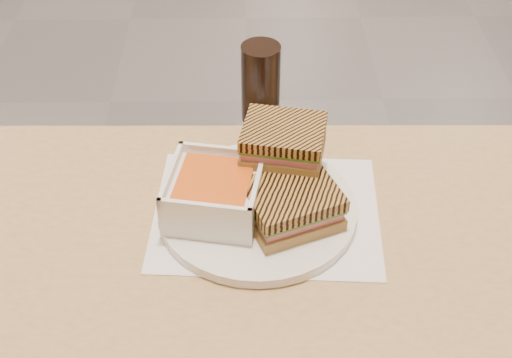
{
  "coord_description": "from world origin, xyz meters",
  "views": [
    {
      "loc": [
        -0.0,
        -2.73,
        1.46
      ],
      "look_at": [
        0.01,
        -2.0,
        0.82
      ],
      "focal_mm": 48.7,
      "sensor_mm": 36.0,
      "label": 1
    }
  ],
  "objects_px": {
    "cola_glass": "(261,83)",
    "panini_lower": "(292,205)",
    "main_table": "(220,337)",
    "plate": "(257,209)",
    "soup_bowl": "(215,194)"
  },
  "relations": [
    {
      "from": "panini_lower",
      "to": "soup_bowl",
      "type": "bearing_deg",
      "value": 169.42
    },
    {
      "from": "cola_glass",
      "to": "soup_bowl",
      "type": "bearing_deg",
      "value": -105.92
    },
    {
      "from": "main_table",
      "to": "soup_bowl",
      "type": "bearing_deg",
      "value": 91.91
    },
    {
      "from": "plate",
      "to": "panini_lower",
      "type": "xyz_separation_m",
      "value": [
        0.05,
        -0.03,
        0.04
      ]
    },
    {
      "from": "plate",
      "to": "soup_bowl",
      "type": "relative_size",
      "value": 1.94
    },
    {
      "from": "panini_lower",
      "to": "cola_glass",
      "type": "xyz_separation_m",
      "value": [
        -0.04,
        0.27,
        0.02
      ]
    },
    {
      "from": "soup_bowl",
      "to": "cola_glass",
      "type": "relative_size",
      "value": 1.07
    },
    {
      "from": "main_table",
      "to": "panini_lower",
      "type": "distance_m",
      "value": 0.22
    },
    {
      "from": "main_table",
      "to": "soup_bowl",
      "type": "distance_m",
      "value": 0.2
    },
    {
      "from": "plate",
      "to": "panini_lower",
      "type": "bearing_deg",
      "value": -32.41
    },
    {
      "from": "plate",
      "to": "panini_lower",
      "type": "distance_m",
      "value": 0.07
    },
    {
      "from": "cola_glass",
      "to": "panini_lower",
      "type": "bearing_deg",
      "value": -82.08
    },
    {
      "from": "main_table",
      "to": "plate",
      "type": "distance_m",
      "value": 0.19
    },
    {
      "from": "main_table",
      "to": "cola_glass",
      "type": "xyz_separation_m",
      "value": [
        0.07,
        0.37,
        0.18
      ]
    },
    {
      "from": "main_table",
      "to": "soup_bowl",
      "type": "height_order",
      "value": "soup_bowl"
    }
  ]
}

